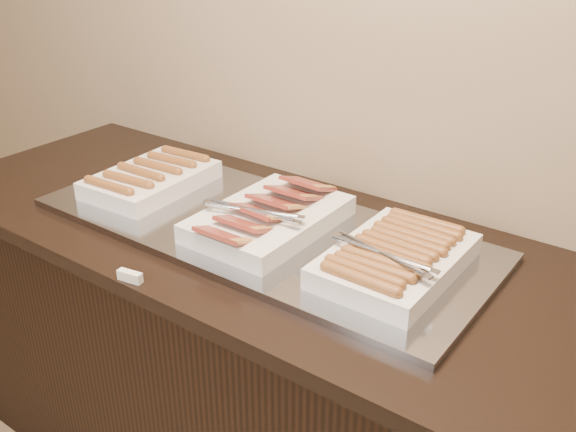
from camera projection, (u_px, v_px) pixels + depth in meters
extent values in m
cube|color=#9E896B|center=(346.00, 13.00, 1.69)|extent=(6.00, 0.05, 2.80)
cube|color=black|center=(266.00, 376.00, 1.85)|extent=(2.00, 0.70, 0.86)
cube|color=black|center=(263.00, 239.00, 1.66)|extent=(2.06, 0.76, 0.04)
cube|color=#9699A4|center=(259.00, 228.00, 1.65)|extent=(1.20, 0.50, 0.02)
cube|color=silver|center=(151.00, 180.00, 1.84)|extent=(0.26, 0.37, 0.05)
cylinder|color=brown|center=(109.00, 186.00, 1.72)|extent=(0.16, 0.04, 0.03)
cylinder|color=brown|center=(128.00, 180.00, 1.76)|extent=(0.16, 0.04, 0.03)
cylinder|color=brown|center=(141.00, 172.00, 1.81)|extent=(0.16, 0.03, 0.03)
cylinder|color=brown|center=(158.00, 166.00, 1.85)|extent=(0.16, 0.04, 0.03)
cylinder|color=brown|center=(172.00, 160.00, 1.90)|extent=(0.16, 0.04, 0.03)
cylinder|color=brown|center=(185.00, 154.00, 1.94)|extent=(0.16, 0.04, 0.03)
cube|color=silver|center=(269.00, 219.00, 1.62)|extent=(0.27, 0.40, 0.05)
cube|color=#993331|center=(226.00, 235.00, 1.48)|extent=(0.14, 0.09, 0.04)
cube|color=#993331|center=(245.00, 224.00, 1.53)|extent=(0.14, 0.09, 0.04)
cube|color=#993331|center=(259.00, 212.00, 1.58)|extent=(0.14, 0.10, 0.04)
cube|color=#993331|center=(276.00, 202.00, 1.63)|extent=(0.13, 0.09, 0.04)
cube|color=#993331|center=(293.00, 193.00, 1.67)|extent=(0.14, 0.09, 0.04)
cube|color=#993331|center=(308.00, 184.00, 1.72)|extent=(0.14, 0.09, 0.04)
cube|color=silver|center=(396.00, 261.00, 1.43)|extent=(0.25, 0.38, 0.05)
cylinder|color=brown|center=(360.00, 279.00, 1.30)|extent=(0.17, 0.03, 0.03)
cylinder|color=brown|center=(364.00, 272.00, 1.32)|extent=(0.17, 0.03, 0.03)
cylinder|color=brown|center=(374.00, 267.00, 1.34)|extent=(0.17, 0.03, 0.03)
cylinder|color=brown|center=(380.00, 261.00, 1.36)|extent=(0.17, 0.03, 0.03)
cylinder|color=brown|center=(390.00, 257.00, 1.38)|extent=(0.17, 0.03, 0.03)
cylinder|color=brown|center=(392.00, 250.00, 1.40)|extent=(0.17, 0.03, 0.03)
cylinder|color=brown|center=(399.00, 245.00, 1.42)|extent=(0.17, 0.03, 0.03)
cylinder|color=brown|center=(408.00, 241.00, 1.44)|extent=(0.17, 0.03, 0.03)
cylinder|color=brown|center=(411.00, 236.00, 1.47)|extent=(0.17, 0.03, 0.03)
cylinder|color=brown|center=(417.00, 231.00, 1.49)|extent=(0.17, 0.03, 0.03)
cylinder|color=brown|center=(424.00, 227.00, 1.51)|extent=(0.17, 0.03, 0.03)
cylinder|color=brown|center=(426.00, 222.00, 1.53)|extent=(0.17, 0.03, 0.03)
cube|color=silver|center=(130.00, 276.00, 1.43)|extent=(0.06, 0.03, 0.02)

